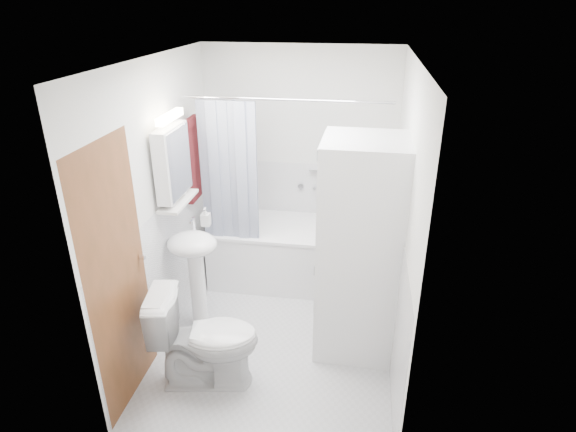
# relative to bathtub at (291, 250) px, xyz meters

# --- Properties ---
(floor) EXTENTS (2.60, 2.60, 0.00)m
(floor) POSITION_rel_bathtub_xyz_m (0.03, -0.92, -0.35)
(floor) COLOR #B8B8BD
(floor) RESTS_ON ground
(room_walls) EXTENTS (2.60, 2.60, 2.60)m
(room_walls) POSITION_rel_bathtub_xyz_m (0.03, -0.92, 1.14)
(room_walls) COLOR silver
(room_walls) RESTS_ON ground
(wainscot) EXTENTS (1.98, 2.58, 2.58)m
(wainscot) POSITION_rel_bathtub_xyz_m (0.03, -0.63, 0.25)
(wainscot) COLOR white
(wainscot) RESTS_ON ground
(door) EXTENTS (0.05, 2.00, 2.00)m
(door) POSITION_rel_bathtub_xyz_m (-0.92, -1.47, 0.65)
(door) COLOR brown
(door) RESTS_ON ground
(bathtub) EXTENTS (1.67, 0.79, 0.64)m
(bathtub) POSITION_rel_bathtub_xyz_m (0.00, 0.00, 0.00)
(bathtub) COLOR white
(bathtub) RESTS_ON ground
(tub_spout) EXTENTS (0.04, 0.12, 0.04)m
(tub_spout) POSITION_rel_bathtub_xyz_m (0.20, 0.33, 0.60)
(tub_spout) COLOR silver
(tub_spout) RESTS_ON room_walls
(curtain_rod) EXTENTS (1.85, 0.02, 0.02)m
(curtain_rod) POSITION_rel_bathtub_xyz_m (-0.00, -0.34, 1.65)
(curtain_rod) COLOR silver
(curtain_rod) RESTS_ON room_walls
(shower_curtain) EXTENTS (0.55, 0.02, 1.45)m
(shower_curtain) POSITION_rel_bathtub_xyz_m (-0.55, -0.34, 0.90)
(shower_curtain) COLOR #16244D
(shower_curtain) RESTS_ON curtain_rod
(sink) EXTENTS (0.44, 0.37, 1.04)m
(sink) POSITION_rel_bathtub_xyz_m (-0.73, -0.93, 0.35)
(sink) COLOR white
(sink) RESTS_ON ground
(medicine_cabinet) EXTENTS (0.13, 0.50, 0.71)m
(medicine_cabinet) POSITION_rel_bathtub_xyz_m (-0.88, -0.82, 1.21)
(medicine_cabinet) COLOR white
(medicine_cabinet) RESTS_ON room_walls
(shelf) EXTENTS (0.18, 0.54, 0.02)m
(shelf) POSITION_rel_bathtub_xyz_m (-0.86, -0.82, 0.85)
(shelf) COLOR silver
(shelf) RESTS_ON room_walls
(shower_caddy) EXTENTS (0.22, 0.06, 0.02)m
(shower_caddy) POSITION_rel_bathtub_xyz_m (0.25, 0.32, 0.80)
(shower_caddy) COLOR silver
(shower_caddy) RESTS_ON room_walls
(towel) EXTENTS (0.07, 0.34, 0.82)m
(towel) POSITION_rel_bathtub_xyz_m (-0.91, -0.25, 1.06)
(towel) COLOR #54150E
(towel) RESTS_ON room_walls
(washer_dryer) EXTENTS (0.68, 0.67, 1.86)m
(washer_dryer) POSITION_rel_bathtub_xyz_m (0.70, -0.96, 0.58)
(washer_dryer) COLOR white
(washer_dryer) RESTS_ON ground
(toilet) EXTENTS (0.89, 0.59, 0.81)m
(toilet) POSITION_rel_bathtub_xyz_m (-0.42, -1.61, 0.05)
(toilet) COLOR white
(toilet) RESTS_ON ground
(soap_pump) EXTENTS (0.08, 0.17, 0.08)m
(soap_pump) POSITION_rel_bathtub_xyz_m (-0.68, -0.67, 0.60)
(soap_pump) COLOR gray
(soap_pump) RESTS_ON sink
(shelf_bottle) EXTENTS (0.07, 0.18, 0.07)m
(shelf_bottle) POSITION_rel_bathtub_xyz_m (-0.86, -0.97, 0.90)
(shelf_bottle) COLOR gray
(shelf_bottle) RESTS_ON shelf
(shelf_cup) EXTENTS (0.10, 0.09, 0.10)m
(shelf_cup) POSITION_rel_bathtub_xyz_m (-0.86, -0.70, 0.91)
(shelf_cup) COLOR gray
(shelf_cup) RESTS_ON shelf
(shampoo_a) EXTENTS (0.13, 0.17, 0.13)m
(shampoo_a) POSITION_rel_bathtub_xyz_m (0.38, 0.32, 0.87)
(shampoo_a) COLOR gray
(shampoo_a) RESTS_ON shower_caddy
(shampoo_b) EXTENTS (0.08, 0.21, 0.08)m
(shampoo_b) POSITION_rel_bathtub_xyz_m (0.50, 0.32, 0.85)
(shampoo_b) COLOR #254595
(shampoo_b) RESTS_ON shower_caddy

